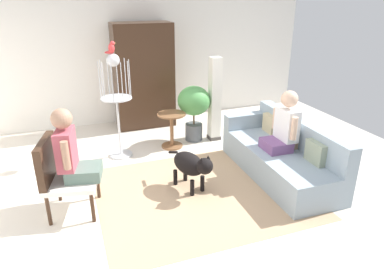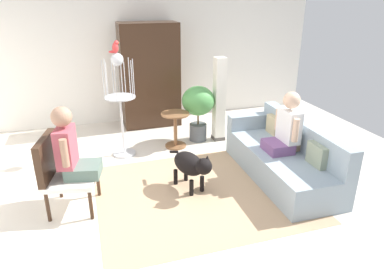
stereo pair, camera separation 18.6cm
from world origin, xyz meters
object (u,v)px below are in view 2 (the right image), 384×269
at_px(person_on_armchair, 71,148).
at_px(armoire_cabinet, 150,75).
at_px(bird_cage_stand, 120,98).
at_px(potted_plant, 198,105).
at_px(column_lamp, 219,100).
at_px(parrot, 115,47).
at_px(couch, 283,157).
at_px(round_end_table, 175,128).
at_px(armchair, 60,169).
at_px(person_on_couch, 286,127).
at_px(dog, 191,165).

xyz_separation_m(person_on_armchair, armoire_cabinet, (1.43, 2.65, 0.18)).
bearing_deg(bird_cage_stand, armoire_cabinet, 61.12).
bearing_deg(potted_plant, column_lamp, -12.75).
xyz_separation_m(parrot, potted_plant, (1.34, 0.22, -1.06)).
bearing_deg(couch, round_end_table, 129.59).
distance_m(armchair, person_on_couch, 2.92).
xyz_separation_m(round_end_table, bird_cage_stand, (-0.87, -0.05, 0.60)).
xyz_separation_m(person_on_armchair, round_end_table, (1.60, 1.42, -0.45)).
relative_size(couch, potted_plant, 2.12).
bearing_deg(round_end_table, couch, -50.41).
relative_size(round_end_table, dog, 0.73).
xyz_separation_m(couch, armoire_cabinet, (-1.35, 2.67, 0.68)).
xyz_separation_m(parrot, column_lamp, (1.69, 0.14, -0.98)).
relative_size(armchair, column_lamp, 0.64).
distance_m(person_on_couch, column_lamp, 1.59).
distance_m(person_on_armchair, column_lamp, 2.83).
height_order(round_end_table, potted_plant, potted_plant).
relative_size(bird_cage_stand, column_lamp, 1.11).
bearing_deg(armchair, potted_plant, 35.07).
bearing_deg(person_on_couch, person_on_armchair, 178.88).
xyz_separation_m(dog, parrot, (-0.71, 1.37, 1.34)).
relative_size(couch, person_on_couch, 2.48).
xyz_separation_m(person_on_armchair, parrot, (0.72, 1.37, 0.91)).
distance_m(dog, parrot, 2.04).
bearing_deg(bird_cage_stand, parrot, 180.00).
xyz_separation_m(armchair, potted_plant, (2.20, 1.55, 0.11)).
xyz_separation_m(bird_cage_stand, parrot, (-0.01, 0.00, 0.76)).
bearing_deg(column_lamp, person_on_armchair, -148.02).
bearing_deg(column_lamp, round_end_table, -173.96).
relative_size(couch, person_on_armchair, 2.43).
bearing_deg(armoire_cabinet, round_end_table, -82.32).
bearing_deg(parrot, bird_cage_stand, 0.00).
height_order(round_end_table, parrot, parrot).
bearing_deg(dog, column_lamp, 57.14).
bearing_deg(potted_plant, armchair, -144.93).
bearing_deg(armchair, round_end_table, 38.29).
xyz_separation_m(person_on_armchair, column_lamp, (2.40, 1.50, -0.07)).
bearing_deg(couch, armoire_cabinet, 116.90).
distance_m(dog, bird_cage_stand, 1.64).
bearing_deg(armoire_cabinet, armchair, -121.23).
bearing_deg(armoire_cabinet, column_lamp, -49.74).
bearing_deg(person_on_armchair, dog, -0.26).
bearing_deg(column_lamp, bird_cage_stand, -175.38).
distance_m(dog, potted_plant, 1.73).
bearing_deg(person_on_armchair, couch, -0.38).
xyz_separation_m(armchair, person_on_armchair, (0.15, -0.03, 0.26)).
bearing_deg(dog, bird_cage_stand, 117.18).
relative_size(parrot, column_lamp, 0.12).
relative_size(person_on_couch, potted_plant, 0.85).
xyz_separation_m(armchair, bird_cage_stand, (0.88, 1.33, 0.41)).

